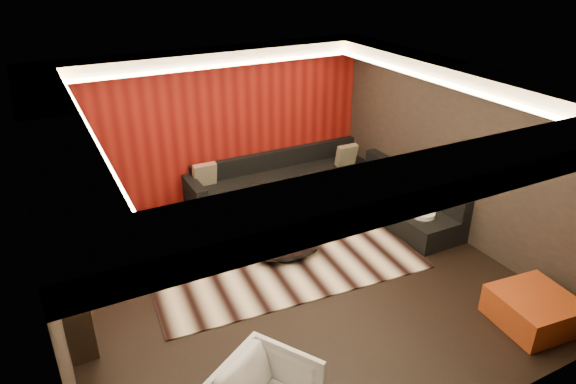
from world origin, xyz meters
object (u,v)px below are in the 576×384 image
drum_stool (246,228)px  orange_ottoman (534,309)px  sectional_sofa (325,188)px  coffee_table (285,252)px  white_side_table (422,225)px

drum_stool → orange_ottoman: (2.42, -3.50, -0.04)m
drum_stool → orange_ottoman: size_ratio=0.48×
drum_stool → sectional_sofa: sectional_sofa is taller
drum_stool → sectional_sofa: 1.99m
coffee_table → white_side_table: bearing=-12.2°
coffee_table → sectional_sofa: size_ratio=0.29×
coffee_table → orange_ottoman: size_ratio=1.18×
coffee_table → orange_ottoman: (2.09, -2.78, 0.09)m
white_side_table → orange_ottoman: bearing=-94.0°
drum_stool → sectional_sofa: bearing=19.4°
orange_ottoman → sectional_sofa: size_ratio=0.25×
white_side_table → sectional_sofa: (-0.71, 1.87, 0.03)m
orange_ottoman → sectional_sofa: bearing=97.5°
coffee_table → sectional_sofa: 2.08m
white_side_table → orange_ottoman: (-0.16, -2.29, -0.03)m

